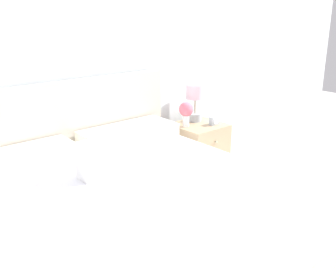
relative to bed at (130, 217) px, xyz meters
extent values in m
plane|color=silver|center=(0.00, 0.88, -0.28)|extent=(12.00, 12.00, 0.00)
cube|color=white|center=(0.00, 0.95, 1.02)|extent=(8.00, 0.06, 2.60)
cube|color=beige|center=(0.00, -0.08, -0.14)|extent=(1.86, 1.92, 0.28)
cube|color=white|center=(0.00, -0.08, 0.11)|extent=(1.82, 1.88, 0.23)
cube|color=beige|center=(0.00, 0.86, 0.24)|extent=(1.89, 0.05, 1.05)
cube|color=white|center=(-0.45, 0.63, 0.30)|extent=(0.78, 0.36, 0.14)
cube|color=white|center=(0.45, 0.63, 0.30)|extent=(0.78, 0.36, 0.14)
cube|color=white|center=(0.00, 0.23, 0.35)|extent=(0.41, 0.14, 0.25)
cube|color=tan|center=(1.25, 0.64, -0.02)|extent=(0.44, 0.44, 0.52)
sphere|color=#B2AD93|center=(1.25, 0.42, 0.12)|extent=(0.02, 0.02, 0.02)
cylinder|color=#A8B2BC|center=(1.30, 0.75, 0.28)|extent=(0.13, 0.13, 0.08)
cylinder|color=#B7B29E|center=(1.30, 0.75, 0.39)|extent=(0.02, 0.02, 0.15)
cylinder|color=silver|center=(1.30, 0.75, 0.53)|extent=(0.18, 0.18, 0.14)
cylinder|color=white|center=(1.11, 0.67, 0.30)|extent=(0.06, 0.06, 0.12)
sphere|color=#E06B7F|center=(1.11, 0.67, 0.40)|extent=(0.13, 0.13, 0.13)
sphere|color=#609356|center=(1.15, 0.67, 0.37)|extent=(0.06, 0.06, 0.06)
cube|color=silver|center=(1.35, 0.55, 0.28)|extent=(0.08, 0.05, 0.08)
cylinder|color=white|center=(1.35, 0.52, 0.28)|extent=(0.06, 0.00, 0.06)
camera|label=1|loc=(-1.27, -1.89, 1.30)|focal=42.00mm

